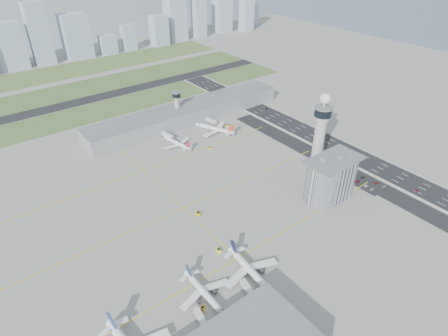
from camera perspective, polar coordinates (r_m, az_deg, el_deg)
ground at (r=264.03m, az=4.65°, el=-6.01°), size 1000.00×1000.00×0.00m
grass_strip_0 at (r=427.25m, az=-18.13°, el=8.38°), size 480.00×50.00×0.08m
grass_strip_1 at (r=494.38m, az=-21.41°, el=11.01°), size 480.00×60.00×0.08m
grass_strip_2 at (r=568.16m, az=-24.08°, el=13.09°), size 480.00×70.00×0.08m
runway at (r=460.05m, az=-19.86°, el=9.78°), size 480.00×22.00×0.10m
highway at (r=339.93m, az=19.34°, el=1.72°), size 28.00×500.00×0.10m
barrier_left at (r=329.20m, az=17.95°, el=1.06°), size 0.60×500.00×1.20m
barrier_right at (r=350.37m, az=20.69°, el=2.50°), size 0.60×500.00×1.20m
landside_road at (r=316.92m, az=18.17°, el=-0.41°), size 18.00×260.00×0.08m
parking_lot at (r=310.32m, az=19.69°, el=-1.49°), size 20.00×44.00×0.10m
taxiway_line_h_0 at (r=227.74m, az=2.02°, el=-13.62°), size 260.00×0.60×0.01m
taxiway_line_h_1 at (r=264.31m, az=-6.27°, el=-6.06°), size 260.00×0.60×0.01m
taxiway_line_h_2 at (r=308.31m, az=-12.21°, el=-0.41°), size 260.00×0.60×0.01m
taxiway_line_v at (r=264.31m, az=-6.27°, el=-6.06°), size 0.60×260.00×0.01m
control_tower at (r=295.78m, az=14.47°, el=5.62°), size 14.00×14.00×64.50m
secondary_tower at (r=375.21m, az=-7.17°, el=9.56°), size 8.60×8.60×31.90m
admin_building at (r=276.14m, az=15.97°, el=-1.47°), size 42.00×24.00×33.50m
terminal_pier at (r=382.65m, az=-5.61°, el=8.35°), size 210.00×32.00×15.80m
airplane_near_b at (r=205.92m, az=-2.92°, el=-18.18°), size 30.46×35.79×9.99m
airplane_near_c at (r=215.00m, az=4.27°, el=-15.05°), size 38.23×43.94×11.58m
airplane_far_a at (r=337.23m, az=-7.24°, el=4.13°), size 34.79×39.03×9.68m
airplane_far_b at (r=358.43m, az=-1.48°, el=6.40°), size 49.96×53.08×11.77m
jet_bridge_near_1 at (r=193.77m, az=-2.41°, el=-23.95°), size 5.39×14.31×5.70m
jet_bridge_near_2 at (r=204.89m, az=4.87°, el=-19.62°), size 5.39×14.31×5.70m
jet_bridge_far_0 at (r=355.49m, az=-9.34°, el=5.16°), size 5.39×14.31×5.70m
jet_bridge_far_1 at (r=378.50m, az=-2.71°, el=7.35°), size 5.39×14.31×5.70m
tug_0 at (r=203.63m, az=-3.44°, el=-20.92°), size 3.17×2.36×1.71m
tug_1 at (r=204.69m, az=-3.24°, el=-20.49°), size 3.56×3.73×1.79m
tug_2 at (r=231.03m, az=-0.83°, el=-12.39°), size 3.33×4.08×2.06m
tug_3 at (r=257.07m, az=-3.95°, el=-6.91°), size 4.12×4.45×2.13m
tug_4 at (r=331.41m, az=-2.19°, el=3.07°), size 3.51×2.61×1.90m
tug_5 at (r=370.68m, az=0.56°, el=6.50°), size 3.81×4.25×2.05m
car_lot_0 at (r=300.44m, az=21.60°, el=-3.01°), size 3.78×1.62×1.27m
car_lot_1 at (r=302.78m, az=20.89°, el=-2.56°), size 3.64×1.39×1.18m
car_lot_2 at (r=306.04m, az=19.71°, el=-1.88°), size 4.76×2.60×1.27m
car_lot_3 at (r=308.29m, az=18.77°, el=-1.42°), size 3.91×1.79×1.11m
car_lot_4 at (r=310.71m, az=17.61°, el=-0.89°), size 3.57×1.64×1.19m
car_lot_5 at (r=312.23m, az=16.81°, el=-0.56°), size 3.78×1.38×1.24m
car_lot_6 at (r=307.06m, az=23.23°, el=-2.60°), size 4.88×2.77×1.28m
car_lot_7 at (r=309.57m, az=22.26°, el=-2.06°), size 4.07×1.79×1.16m
car_lot_8 at (r=312.15m, az=20.41°, el=-1.31°), size 3.77×1.77×1.25m
car_lot_9 at (r=315.21m, az=19.59°, el=-0.79°), size 3.67×1.62×1.17m
car_lot_10 at (r=318.05m, az=18.71°, el=-0.29°), size 4.15×2.02×1.14m
car_lot_11 at (r=321.59m, az=17.69°, el=0.30°), size 4.04×2.05×1.12m
car_hw_0 at (r=312.92m, az=27.31°, el=-3.07°), size 1.34×3.25×1.10m
car_hw_1 at (r=360.26m, az=14.07°, el=4.57°), size 1.33×3.70×1.21m
car_hw_2 at (r=411.34m, az=6.49°, el=8.97°), size 2.22×4.18×1.12m
car_hw_4 at (r=445.43m, az=-0.39°, el=11.09°), size 1.89×3.78×1.24m
skyline_bldg_7 at (r=607.58m, az=-29.94°, el=15.84°), size 35.76×28.61×61.22m
skyline_bldg_8 at (r=606.86m, az=-26.39°, el=17.85°), size 26.33×21.06×83.39m
skyline_bldg_9 at (r=621.72m, az=-21.63°, el=18.16°), size 36.96×29.57×62.11m
skyline_bldg_10 at (r=630.94m, az=-17.25°, el=17.50°), size 23.01×18.41×27.75m
skyline_bldg_11 at (r=642.12m, az=-14.32°, el=18.69°), size 20.22×16.18×38.97m
skyline_bldg_12 at (r=662.35m, az=-9.84°, el=19.95°), size 26.14×20.92×46.89m
skyline_bldg_13 at (r=687.97m, az=-7.45°, el=22.06°), size 32.26×25.81×81.20m
skyline_bldg_14 at (r=706.13m, az=-3.85°, el=22.00°), size 21.59×17.28×68.75m
skyline_bldg_15 at (r=747.16m, az=-0.29°, el=22.44°), size 30.25×24.20×63.40m
skyline_bldg_16 at (r=757.89m, az=3.47°, el=22.85°), size 23.04×18.43×71.56m
skyline_bldg_17 at (r=804.49m, az=4.21°, el=22.30°), size 22.64×18.11×41.06m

